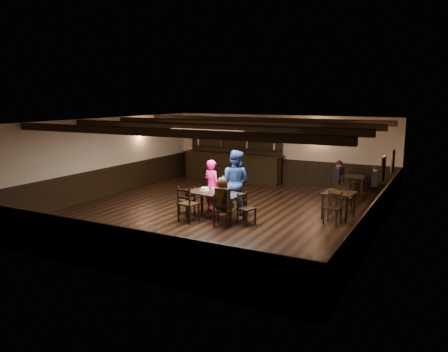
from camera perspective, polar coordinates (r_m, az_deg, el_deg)
The scene contains 25 objects.
ground at distance 13.00m, azimuth -0.62°, elevation -4.83°, with size 10.00×10.00×0.00m, color black.
room_shell at distance 12.69m, azimuth -0.51°, elevation 2.84°, with size 9.02×10.02×2.71m.
dining_table at distance 12.24m, azimuth -1.15°, elevation -2.52°, with size 1.71×1.01×0.75m.
chair_near_left at distance 11.93m, azimuth -4.94°, elevation -3.32°, with size 0.53×0.51×1.01m.
chair_near_right at distance 11.44m, azimuth -0.31°, elevation -4.24°, with size 0.47×0.46×0.89m.
chair_end_left at distance 12.78m, azimuth -4.66°, elevation -2.94°, with size 0.45×0.46×0.81m.
chair_end_right at distance 11.80m, azimuth 2.69°, elevation -3.87°, with size 0.49×0.50×0.86m.
chair_far_pushed at distance 13.87m, azimuth -1.32°, elevation -1.66°, with size 0.56×0.55×0.89m.
woman_pink at distance 12.99m, azimuth -1.59°, elevation -1.29°, with size 0.57×0.37×1.57m, color #FB157C.
man_blue at distance 12.76m, azimuth 1.47°, elevation -0.79°, with size 0.91×0.71×1.88m, color navy.
seated_person at distance 11.41m, azimuth -0.24°, elevation -2.49°, with size 0.37×0.55×0.90m.
cake at distance 12.50m, azimuth -2.52°, elevation -1.72°, with size 0.26×0.26×0.08m.
plate_stack_a at distance 12.19m, azimuth -1.32°, elevation -1.87°, with size 0.15×0.15×0.14m, color white.
plate_stack_b at distance 12.11m, azimuth -0.49°, elevation -1.85°, with size 0.15×0.15×0.18m, color white.
tea_light at distance 12.24m, azimuth -0.84°, elevation -2.05°, with size 0.04×0.04×0.06m.
salt_shaker at distance 11.94m, azimuth -0.15°, elevation -2.27°, with size 0.03×0.03×0.08m, color silver.
pepper_shaker at distance 11.89m, azimuth 0.11°, elevation -2.31°, with size 0.04×0.04×0.09m, color #A5A8AD.
drink_glass at distance 12.21m, azimuth 0.28°, elevation -1.96°, with size 0.06×0.06×0.10m, color silver.
menu_red at distance 11.85m, azimuth 0.44°, elevation -2.56°, with size 0.32×0.22×0.00m, color maroon.
menu_blue at distance 12.03m, azimuth 1.33°, elevation -2.37°, with size 0.33×0.23×0.00m, color #0D1643.
bar_counter at distance 17.82m, azimuth 1.18°, elevation 1.69°, with size 4.30×0.70×2.20m.
back_table_a at distance 12.72m, azimuth 14.78°, elevation -2.49°, with size 0.91×0.91×0.75m.
back_table_b at distance 15.40m, azimuth 16.36°, elevation -0.39°, with size 0.91×0.91×0.75m.
bg_patron_left at distance 15.49m, azimuth 14.77°, elevation 0.54°, with size 0.33×0.43×0.78m.
bg_patron_right at distance 15.31m, azimuth 19.15°, elevation 0.01°, with size 0.23×0.35×0.69m.
Camera 1 is at (5.99, -11.03, 3.39)m, focal length 35.00 mm.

